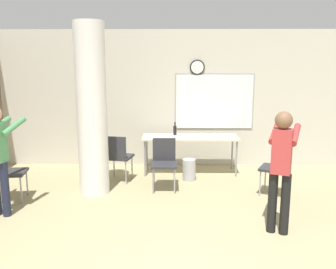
% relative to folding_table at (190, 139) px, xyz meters
% --- Properties ---
extents(wall_back, '(8.00, 0.15, 2.80)m').
position_rel_folding_table_xyz_m(wall_back, '(-0.45, 0.61, 0.72)').
color(wall_back, beige).
rests_on(wall_back, ground_plane).
extents(support_pillar, '(0.49, 0.49, 2.80)m').
position_rel_folding_table_xyz_m(support_pillar, '(-1.66, -1.15, 0.72)').
color(support_pillar, white).
rests_on(support_pillar, ground_plane).
extents(folding_table, '(1.86, 0.64, 0.73)m').
position_rel_folding_table_xyz_m(folding_table, '(0.00, 0.00, 0.00)').
color(folding_table, beige).
rests_on(folding_table, ground_plane).
extents(bottle_on_table, '(0.06, 0.06, 0.26)m').
position_rel_folding_table_xyz_m(bottle_on_table, '(-0.30, 0.14, 0.15)').
color(bottle_on_table, black).
rests_on(bottle_on_table, folding_table).
extents(waste_bin, '(0.24, 0.24, 0.40)m').
position_rel_folding_table_xyz_m(waste_bin, '(-0.04, -0.48, -0.48)').
color(waste_bin, '#B2B2B7').
rests_on(waste_bin, ground_plane).
extents(chair_by_left_wall, '(0.49, 0.49, 0.87)m').
position_rel_folding_table_xyz_m(chair_by_left_wall, '(-2.97, -1.53, -0.17)').
color(chair_by_left_wall, '#2D2D33').
rests_on(chair_by_left_wall, ground_plane).
extents(chair_table_left, '(0.52, 0.52, 0.87)m').
position_rel_folding_table_xyz_m(chair_table_left, '(-1.33, -0.60, -0.17)').
color(chair_table_left, '#2D2D33').
rests_on(chair_table_left, ground_plane).
extents(chair_table_front, '(0.44, 0.44, 0.87)m').
position_rel_folding_table_xyz_m(chair_table_front, '(-0.49, -0.97, -0.17)').
color(chair_table_front, '#2D2D33').
rests_on(chair_table_front, ground_plane).
extents(chair_mid_room, '(0.59, 0.59, 0.87)m').
position_rel_folding_table_xyz_m(chair_mid_room, '(1.39, -1.27, -0.17)').
color(chair_mid_room, '#2D2D33').
rests_on(chair_mid_room, ground_plane).
extents(person_playing_side, '(0.51, 0.66, 1.58)m').
position_rel_folding_table_xyz_m(person_playing_side, '(1.02, -2.61, 0.25)').
color(person_playing_side, black).
rests_on(person_playing_side, ground_plane).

